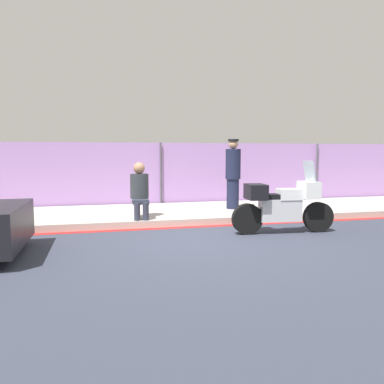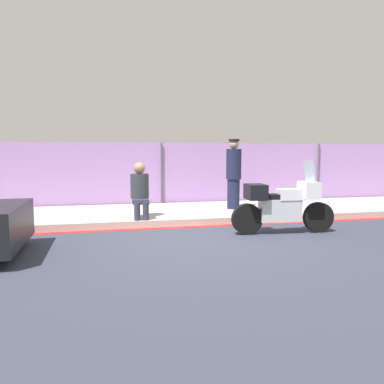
# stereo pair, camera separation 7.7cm
# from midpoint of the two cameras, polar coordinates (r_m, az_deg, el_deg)

# --- Properties ---
(ground_plane) EXTENTS (120.00, 120.00, 0.00)m
(ground_plane) POSITION_cam_midpoint_polar(r_m,az_deg,el_deg) (7.10, 0.46, -7.17)
(ground_plane) COLOR #333847
(sidewalk) EXTENTS (37.59, 2.85, 0.16)m
(sidewalk) POSITION_cam_midpoint_polar(r_m,az_deg,el_deg) (9.62, -3.16, -3.23)
(sidewalk) COLOR #ADA89E
(sidewalk) RESTS_ON ground_plane
(curb_paint_stripe) EXTENTS (37.59, 0.18, 0.01)m
(curb_paint_stripe) POSITION_cam_midpoint_polar(r_m,az_deg,el_deg) (8.17, -1.36, -5.42)
(curb_paint_stripe) COLOR red
(curb_paint_stripe) RESTS_ON ground_plane
(storefront_fence) EXTENTS (35.71, 0.17, 1.91)m
(storefront_fence) POSITION_cam_midpoint_polar(r_m,az_deg,el_deg) (11.01, -4.51, 2.51)
(storefront_fence) COLOR #AD7FC6
(storefront_fence) RESTS_ON ground_plane
(motorcycle) EXTENTS (2.13, 0.60, 1.46)m
(motorcycle) POSITION_cam_midpoint_polar(r_m,az_deg,el_deg) (7.73, 13.91, -1.83)
(motorcycle) COLOR black
(motorcycle) RESTS_ON ground_plane
(officer_standing) EXTENTS (0.39, 0.39, 1.81)m
(officer_standing) POSITION_cam_midpoint_polar(r_m,az_deg,el_deg) (9.83, 6.59, 2.85)
(officer_standing) COLOR #191E38
(officer_standing) RESTS_ON sidewalk
(person_seated_on_curb) EXTENTS (0.41, 0.66, 1.25)m
(person_seated_on_curb) POSITION_cam_midpoint_polar(r_m,az_deg,el_deg) (8.45, -7.69, 0.65)
(person_seated_on_curb) COLOR #2D3342
(person_seated_on_curb) RESTS_ON sidewalk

